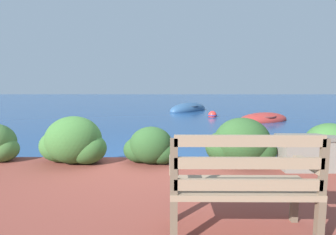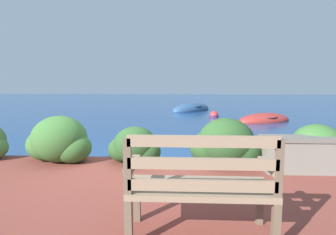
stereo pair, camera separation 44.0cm
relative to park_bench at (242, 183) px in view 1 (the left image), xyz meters
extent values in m
plane|color=navy|center=(-0.91, 2.51, -0.70)|extent=(80.00, 80.00, 0.00)
cube|color=brown|center=(-0.58, 0.26, -0.28)|extent=(0.06, 0.06, 0.40)
cube|color=brown|center=(0.58, 0.26, -0.28)|extent=(0.06, 0.06, 0.40)
cube|color=brown|center=(-0.58, -0.16, -0.28)|extent=(0.06, 0.06, 0.40)
cube|color=brown|center=(0.58, -0.16, -0.28)|extent=(0.06, 0.06, 0.40)
cube|color=#8C755B|center=(0.00, 0.05, -0.06)|extent=(1.22, 0.48, 0.05)
cube|color=#8C755B|center=(0.00, -0.16, 0.05)|extent=(1.16, 0.04, 0.09)
cube|color=#8C755B|center=(0.00, -0.16, 0.22)|extent=(1.16, 0.04, 0.09)
cube|color=#8C755B|center=(0.00, -0.16, 0.40)|extent=(1.16, 0.04, 0.09)
cube|color=brown|center=(-0.58, -0.16, 0.19)|extent=(0.06, 0.04, 0.45)
cube|color=brown|center=(0.58, -0.16, 0.19)|extent=(0.06, 0.04, 0.45)
cube|color=#8C755B|center=(-0.58, 0.05, 0.15)|extent=(0.07, 0.43, 0.05)
cube|color=#8C755B|center=(0.58, 0.05, 0.15)|extent=(0.07, 0.43, 0.05)
ellipsoid|color=#426B33|center=(-3.49, 2.24, -0.27)|extent=(0.54, 0.48, 0.42)
ellipsoid|color=#38662D|center=(-2.23, 2.17, -0.09)|extent=(0.93, 0.84, 0.79)
ellipsoid|color=#38662D|center=(-2.49, 2.24, -0.20)|extent=(0.70, 0.63, 0.56)
ellipsoid|color=#38662D|center=(-2.00, 2.13, -0.23)|extent=(0.65, 0.59, 0.51)
ellipsoid|color=#284C23|center=(-0.93, 2.16, -0.17)|extent=(0.73, 0.65, 0.62)
ellipsoid|color=#284C23|center=(-1.13, 2.22, -0.26)|extent=(0.55, 0.49, 0.44)
ellipsoid|color=#284C23|center=(-0.75, 2.12, -0.28)|extent=(0.51, 0.46, 0.40)
ellipsoid|color=#284C23|center=(0.58, 2.11, -0.09)|extent=(0.91, 0.82, 0.78)
ellipsoid|color=#284C23|center=(0.33, 2.18, -0.21)|extent=(0.69, 0.62, 0.55)
ellipsoid|color=#284C23|center=(0.81, 2.07, -0.23)|extent=(0.64, 0.58, 0.50)
ellipsoid|color=#38662D|center=(2.03, 2.13, -0.14)|extent=(0.81, 0.73, 0.69)
ellipsoid|color=#38662D|center=(1.81, 2.19, -0.24)|extent=(0.60, 0.54, 0.48)
ellipsoid|color=#9E2D28|center=(3.36, 8.94, -0.65)|extent=(2.72, 1.99, 0.65)
torus|color=brown|center=(3.36, 8.94, -0.47)|extent=(1.40, 1.40, 0.07)
cube|color=#846647|center=(3.70, 9.10, -0.50)|extent=(0.46, 0.80, 0.04)
cube|color=#846647|center=(3.07, 8.81, -0.50)|extent=(0.46, 0.80, 0.04)
ellipsoid|color=#2D517A|center=(0.49, 13.52, -0.64)|extent=(2.95, 3.22, 0.86)
torus|color=#2D4157|center=(0.49, 13.52, -0.40)|extent=(1.70, 1.70, 0.07)
cube|color=#846647|center=(0.19, 13.15, -0.43)|extent=(0.82, 0.70, 0.04)
cube|color=#846647|center=(0.74, 13.82, -0.43)|extent=(0.82, 0.70, 0.04)
sphere|color=red|center=(1.46, 10.55, -0.63)|extent=(0.42, 0.42, 0.42)
torus|color=navy|center=(1.46, 10.55, -0.63)|extent=(0.46, 0.46, 0.05)
camera|label=1|loc=(-0.61, -2.13, 0.82)|focal=28.00mm
camera|label=2|loc=(-0.17, -2.12, 0.82)|focal=28.00mm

